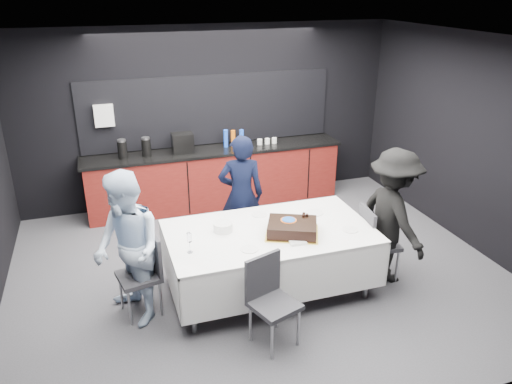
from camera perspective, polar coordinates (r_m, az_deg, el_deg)
ground at (r=6.37m, az=0.28°, el=-9.07°), size 6.00×6.00×0.00m
room_shell at (r=5.61m, az=0.32°, el=7.25°), size 6.04×5.04×2.82m
kitchenette at (r=8.04m, az=-4.81°, el=2.24°), size 4.10×0.64×2.05m
party_table at (r=5.72m, az=1.57°, el=-5.64°), size 2.32×1.32×0.78m
cake_assembly at (r=5.56m, az=4.15°, el=-4.11°), size 0.72×0.66×0.18m
plate_stack at (r=5.63m, az=-3.80°, el=-3.99°), size 0.22×0.22×0.10m
loose_plate_near at (r=5.26m, az=-0.75°, el=-6.54°), size 0.19×0.19×0.01m
loose_plate_right_a at (r=6.10m, az=6.68°, el=-2.36°), size 0.22×0.22×0.01m
loose_plate_right_b at (r=5.75m, az=10.73°, el=-4.25°), size 0.18×0.18×0.01m
loose_plate_far at (r=6.01m, az=0.37°, el=-2.59°), size 0.18×0.18×0.01m
fork_pile at (r=5.39m, az=4.81°, el=-5.77°), size 0.19×0.13×0.03m
champagne_flute at (r=5.18m, az=-7.64°, el=-5.32°), size 0.06×0.06×0.22m
chair_left at (r=5.55m, az=-12.54°, el=-8.48°), size 0.49×0.49×0.92m
chair_right at (r=6.17m, az=13.34°, el=-5.14°), size 0.47×0.47×0.92m
chair_near at (r=5.01m, az=1.56°, el=-11.62°), size 0.54×0.54×0.92m
person_center at (r=6.48m, az=-1.70°, el=-0.37°), size 0.65×0.49×1.62m
person_left at (r=5.31m, az=-14.45°, el=-6.40°), size 0.87×0.98×1.67m
person_right at (r=6.08m, az=15.33°, el=-2.72°), size 0.69×1.11×1.65m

